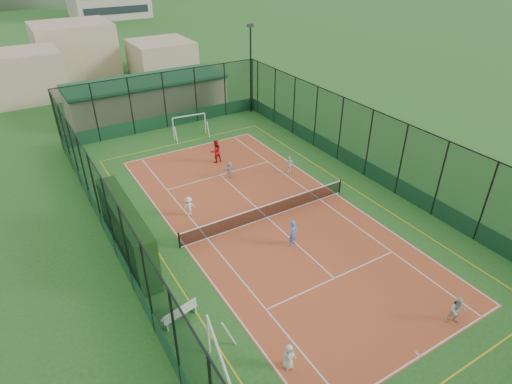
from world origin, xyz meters
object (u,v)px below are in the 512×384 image
child_near_mid (293,233)px  child_near_right (457,310)px  child_far_left (189,206)px  child_far_back (229,170)px  floodlight_ne (251,70)px  white_bench (179,312)px  child_near_left (289,357)px  child_far_right (289,165)px  futsal_goal_near (219,367)px  clubhouse (147,95)px  futsal_goal_far (189,126)px  coach (216,151)px

child_near_mid → child_near_right: 8.90m
child_near_right → child_far_left: size_ratio=1.13×
child_far_back → floodlight_ne: bearing=-123.7°
white_bench → child_far_back: size_ratio=1.41×
child_near_left → child_near_right: (7.75, -1.94, 0.11)m
child_far_left → child_far_right: 8.61m
futsal_goal_near → white_bench: bearing=12.6°
floodlight_ne → clubhouse: 10.47m
white_bench → futsal_goal_far: 20.83m
clubhouse → child_far_right: size_ratio=11.41×
floodlight_ne → child_far_back: bearing=-127.0°
child_near_mid → floodlight_ne: bearing=35.6°
white_bench → child_far_left: size_ratio=1.34×
futsal_goal_far → child_near_right: futsal_goal_far is taller
child_near_mid → coach: coach is taller
floodlight_ne → futsal_goal_near: (-16.33, -25.35, -3.05)m
floodlight_ne → child_far_back: 14.05m
futsal_goal_near → child_near_mid: futsal_goal_near is taller
clubhouse → child_far_back: (0.41, -16.27, -0.95)m
floodlight_ne → child_far_left: bearing=-132.3°
child_near_right → child_far_right: child_near_right is taller
child_far_right → coach: (-3.79, 4.39, 0.24)m
child_near_right → child_far_back: size_ratio=1.19×
child_near_left → coach: 18.82m
clubhouse → white_bench: (-7.80, -26.89, -1.09)m
child_near_mid → coach: (0.90, 11.48, 0.11)m
child_near_left → coach: (5.69, 17.94, 0.28)m
child_near_left → child_far_left: size_ratio=0.96×
futsal_goal_near → clubhouse: bearing=-2.6°
child_near_mid → futsal_goal_far: bearing=55.9°
child_far_left → child_far_back: 5.34m
child_far_left → child_far_back: (4.43, 2.98, -0.03)m
clubhouse → futsal_goal_near: 31.71m
coach → child_near_right: bearing=89.8°
floodlight_ne → coach: (-7.90, -8.14, -3.21)m
white_bench → child_far_back: (8.21, 10.62, 0.14)m
floodlight_ne → coach: floodlight_ne is taller
futsal_goal_near → child_far_back: 16.62m
white_bench → child_near_right: child_near_right is taller
child_far_back → coach: 2.76m
child_far_right → coach: 5.81m
child_near_left → child_far_back: (5.41, 15.20, -0.00)m
child_near_left → white_bench: bearing=124.6°
futsal_goal_far → child_far_right: size_ratio=2.21×
child_near_left → floodlight_ne: bearing=65.6°
clubhouse → child_near_right: bearing=-85.3°
child_near_mid → child_far_left: 6.92m
futsal_goal_far → coach: futsal_goal_far is taller
child_near_left → coach: coach is taller
futsal_goal_far → futsal_goal_near: bearing=-104.6°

